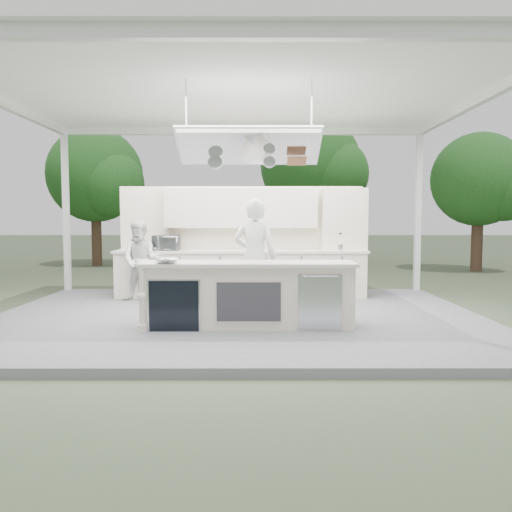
{
  "coord_description": "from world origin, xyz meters",
  "views": [
    {
      "loc": [
        0.29,
        -8.18,
        1.7
      ],
      "look_at": [
        0.3,
        0.4,
        1.06
      ],
      "focal_mm": 35.0,
      "sensor_mm": 36.0,
      "label": 1
    }
  ],
  "objects_px": {
    "demo_island": "(248,294)",
    "back_counter": "(241,273)",
    "sous_chef": "(141,261)",
    "head_chef": "(255,257)"
  },
  "relations": [
    {
      "from": "demo_island",
      "to": "sous_chef",
      "type": "relative_size",
      "value": 2.0
    },
    {
      "from": "demo_island",
      "to": "back_counter",
      "type": "height_order",
      "value": "same"
    },
    {
      "from": "sous_chef",
      "to": "head_chef",
      "type": "bearing_deg",
      "value": -29.83
    },
    {
      "from": "demo_island",
      "to": "head_chef",
      "type": "relative_size",
      "value": 1.62
    },
    {
      "from": "back_counter",
      "to": "head_chef",
      "type": "relative_size",
      "value": 2.65
    },
    {
      "from": "demo_island",
      "to": "sous_chef",
      "type": "height_order",
      "value": "sous_chef"
    },
    {
      "from": "demo_island",
      "to": "head_chef",
      "type": "bearing_deg",
      "value": 83.12
    },
    {
      "from": "back_counter",
      "to": "sous_chef",
      "type": "distance_m",
      "value": 2.0
    },
    {
      "from": "back_counter",
      "to": "head_chef",
      "type": "bearing_deg",
      "value": -81.57
    },
    {
      "from": "demo_island",
      "to": "back_counter",
      "type": "xyz_separation_m",
      "value": [
        -0.18,
        2.81,
        0.0
      ]
    }
  ]
}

